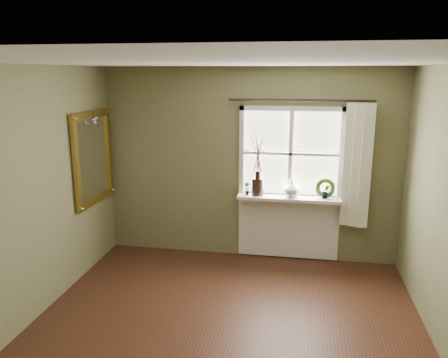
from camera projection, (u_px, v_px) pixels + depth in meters
name	position (u px, v px, depth m)	size (l,w,h in m)	color
floor	(219.00, 351.00, 4.06)	(4.50, 4.50, 0.00)	#3C1E12
ceiling	(218.00, 62.00, 3.45)	(4.50, 4.50, 0.00)	silver
wall_back	(250.00, 164.00, 5.96)	(4.00, 0.10, 2.60)	#6B6B47
wall_left	(4.00, 206.00, 4.10)	(0.10, 4.50, 2.60)	#6B6B47
window_frame	(291.00, 154.00, 5.75)	(1.36, 0.06, 1.24)	silver
window_sill	(289.00, 198.00, 5.79)	(1.36, 0.26, 0.04)	silver
window_apron	(288.00, 227.00, 5.99)	(1.36, 0.04, 0.88)	silver
dark_jug	(258.00, 187.00, 5.82)	(0.16, 0.16, 0.23)	black
cream_vase	(292.00, 188.00, 5.75)	(0.22, 0.22, 0.23)	beige
wreath	(325.00, 190.00, 5.72)	(0.26, 0.26, 0.06)	#384D22
potted_plant_left	(247.00, 188.00, 5.85)	(0.09, 0.06, 0.18)	#384D22
potted_plant_right	(326.00, 192.00, 5.68)	(0.10, 0.08, 0.18)	#384D22
curtain	(357.00, 166.00, 5.54)	(0.36, 0.12, 1.59)	silver
curtain_rod	(300.00, 100.00, 5.51)	(0.03, 0.03, 1.84)	black
gilt_mirror	(93.00, 157.00, 5.65)	(0.10, 1.00, 1.20)	white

